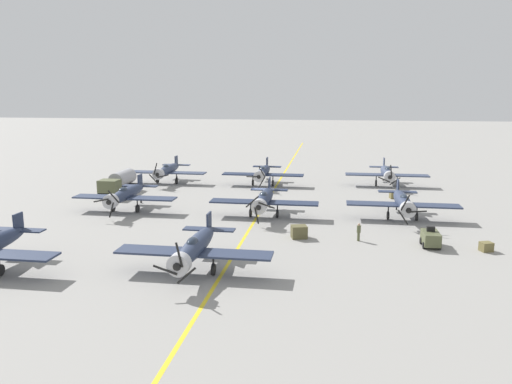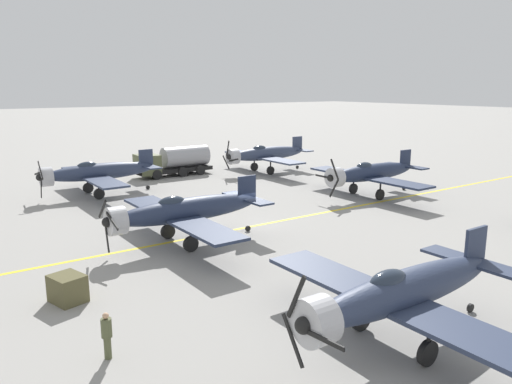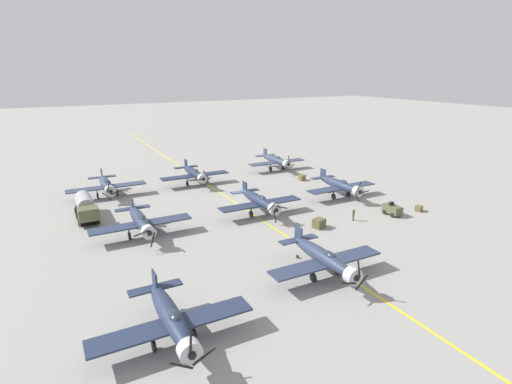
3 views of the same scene
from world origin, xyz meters
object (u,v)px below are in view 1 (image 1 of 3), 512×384
tow_tractor (431,238)px  supply_crate_outboard (486,247)px  airplane_near_center (263,172)px  supply_crate_by_tanker (394,195)px  airplane_near_left (387,173)px  fuel_tanker (119,183)px  ground_crew_walking (359,231)px  airplane_mid_center (264,199)px  airplane_mid_left (403,201)px  supply_crate_mid_lane (299,232)px  airplane_near_right (167,170)px  airplane_far_center (195,247)px  airplane_mid_right (126,194)px

tow_tractor → supply_crate_outboard: bearing=171.3°
airplane_near_center → supply_crate_by_tanker: 19.50m
airplane_near_left → supply_crate_by_tanker: 9.08m
fuel_tanker → ground_crew_walking: size_ratio=4.73×
airplane_mid_center → airplane_near_center: (2.74, -18.87, 0.00)m
supply_crate_by_tanker → airplane_near_left: bearing=-89.0°
airplane_mid_left → supply_crate_by_tanker: airplane_mid_left is taller
airplane_mid_center → supply_crate_mid_lane: size_ratio=8.31×
supply_crate_mid_lane → tow_tractor: bearing=175.5°
airplane_near_right → supply_crate_by_tanker: 33.66m
airplane_far_center → tow_tractor: 21.43m
airplane_near_left → airplane_near_center: bearing=8.0°
airplane_mid_right → supply_crate_mid_lane: bearing=167.6°
ground_crew_walking → supply_crate_mid_lane: 5.57m
airplane_near_right → airplane_far_center: (-14.61, 36.97, 0.00)m
airplane_mid_left → supply_crate_mid_lane: size_ratio=8.31×
airplane_mid_center → tow_tractor: bearing=141.3°
fuel_tanker → supply_crate_outboard: (-42.26, 19.19, -1.10)m
airplane_near_left → fuel_tanker: 38.59m
airplane_near_left → supply_crate_by_tanker: size_ratio=10.48×
airplane_near_left → fuel_tanker: bearing=18.0°
airplane_mid_center → fuel_tanker: airplane_mid_center is taller
airplane_near_right → supply_crate_mid_lane: 34.37m
airplane_near_right → ground_crew_walking: bearing=147.2°
airplane_mid_left → airplane_near_center: bearing=-34.2°
airplane_mid_center → tow_tractor: (-16.27, 8.79, -1.22)m
airplane_mid_center → airplane_far_center: 18.58m
fuel_tanker → tow_tractor: (-37.70, 18.49, -0.72)m
airplane_far_center → supply_crate_outboard: airplane_far_center is taller
airplane_mid_left → airplane_mid_right: (31.30, 0.95, 0.00)m
airplane_near_left → airplane_near_center: (18.13, 2.37, -0.00)m
airplane_mid_left → airplane_mid_right: size_ratio=1.00×
airplane_near_right → ground_crew_walking: 38.23m
fuel_tanker → airplane_mid_left: bearing=166.5°
airplane_mid_right → airplane_near_center: size_ratio=1.00×
airplane_mid_left → airplane_far_center: (17.89, 19.35, 0.00)m
airplane_mid_center → supply_crate_by_tanker: bearing=-152.1°
airplane_near_left → tow_tractor: (-0.88, 30.02, -1.22)m
ground_crew_walking → airplane_near_right: bearing=-44.1°
airplane_mid_center → ground_crew_walking: 12.81m
airplane_mid_right → ground_crew_walking: size_ratio=7.09×
supply_crate_by_tanker → tow_tractor: bearing=92.0°
tow_tractor → supply_crate_mid_lane: bearing=-4.5°
tow_tractor → ground_crew_walking: size_ratio=1.54×
tow_tractor → supply_crate_mid_lane: size_ratio=1.80×
tow_tractor → airplane_far_center: bearing=26.6°
airplane_near_right → supply_crate_by_tanker: bearing=-179.5°
airplane_mid_left → airplane_mid_right: bearing=12.7°
airplane_near_left → tow_tractor: bearing=92.3°
tow_tractor → airplane_mid_right: bearing=-15.2°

